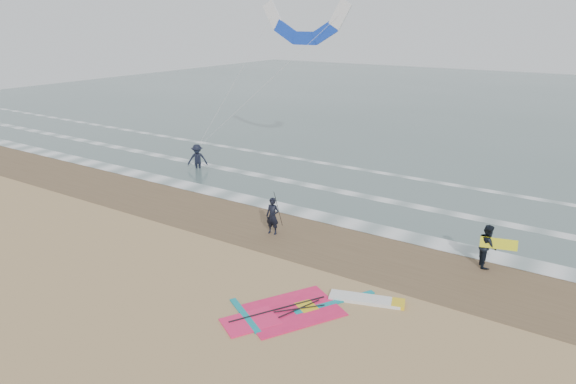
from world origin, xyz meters
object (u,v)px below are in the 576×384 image
Objects in this scene: windsurf_rig at (312,308)px; person_wading at (197,154)px; person_walking at (487,246)px; surf_kite at (304,27)px; person_standing at (273,216)px.

person_wading is at bearing 144.80° from windsurf_rig.
person_walking reaches higher than windsurf_rig.
surf_kite is at bearing 34.29° from person_walking.
person_wading reaches higher than person_walking.
surf_kite is at bearing 1.53° from person_wading.
person_standing is 8.68m from person_walking.
person_wading reaches higher than windsurf_rig.
person_wading is 9.96m from surf_kite.
surf_kite is (-4.41, 9.63, 7.62)m from person_standing.
person_wading is (-14.31, 10.09, 0.92)m from windsurf_rig.
surf_kite reaches higher than windsurf_rig.
person_standing is at bearing 136.64° from windsurf_rig.
person_walking is at bearing 57.94° from windsurf_rig.
person_wading is 0.22× the size of surf_kite.
windsurf_rig is 17.53m from person_wading.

